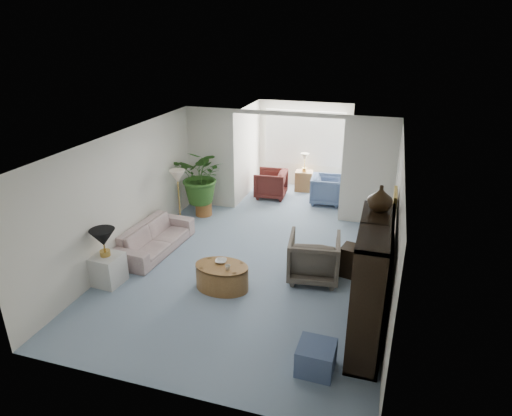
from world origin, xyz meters
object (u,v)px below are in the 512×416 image
(framed_picture, at_px, (395,206))
(end_table, at_px, (108,269))
(sofa, at_px, (155,238))
(coffee_table, at_px, (222,277))
(table_lamp, at_px, (103,238))
(sunroom_table, at_px, (304,181))
(coffee_bowl, at_px, (221,261))
(cabinet_urn, at_px, (380,198))
(side_table_dark, at_px, (354,261))
(coffee_cup, at_px, (228,267))
(plant_pot, at_px, (204,209))
(wingback_chair, at_px, (314,257))
(sunroom_chair_blue, at_px, (327,190))
(sunroom_chair_maroon, at_px, (271,184))
(floor_lamp, at_px, (177,176))
(ottoman, at_px, (316,358))
(entertainment_cabinet, at_px, (370,285))

(framed_picture, relative_size, end_table, 0.91)
(sofa, relative_size, coffee_table, 2.06)
(table_lamp, relative_size, sunroom_table, 0.78)
(coffee_bowl, distance_m, cabinet_urn, 3.00)
(coffee_bowl, height_order, side_table_dark, side_table_dark)
(coffee_cup, relative_size, cabinet_urn, 0.26)
(coffee_bowl, bearing_deg, table_lamp, -164.88)
(sunroom_table, bearing_deg, plant_pot, -129.52)
(end_table, relative_size, sunroom_table, 0.97)
(plant_pot, bearing_deg, wingback_chair, -34.48)
(sunroom_table, bearing_deg, wingback_chair, -76.54)
(end_table, xyz_separation_m, sunroom_table, (2.39, 5.77, 0.01))
(wingback_chair, bearing_deg, framed_picture, 157.33)
(coffee_bowl, distance_m, sunroom_chair_blue, 4.64)
(side_table_dark, height_order, plant_pot, side_table_dark)
(coffee_table, relative_size, wingback_chair, 1.03)
(wingback_chair, distance_m, plant_pot, 3.74)
(coffee_table, bearing_deg, table_lamp, -167.93)
(wingback_chair, xyz_separation_m, side_table_dark, (0.70, 0.30, -0.13))
(wingback_chair, relative_size, sunroom_chair_blue, 1.15)
(table_lamp, relative_size, sunroom_chair_maroon, 0.54)
(sofa, relative_size, cabinet_urn, 5.34)
(floor_lamp, distance_m, plant_pot, 1.42)
(ottoman, bearing_deg, end_table, 164.74)
(coffee_cup, relative_size, plant_pot, 0.24)
(table_lamp, xyz_separation_m, coffee_bowl, (1.96, 0.53, -0.42))
(table_lamp, bearing_deg, wingback_chair, 19.71)
(end_table, height_order, coffee_table, end_table)
(entertainment_cabinet, bearing_deg, plant_pot, 138.77)
(end_table, distance_m, coffee_table, 2.06)
(sunroom_chair_maroon, bearing_deg, coffee_bowl, 0.02)
(sunroom_chair_blue, distance_m, sunroom_table, 1.06)
(coffee_cup, height_order, ottoman, coffee_cup)
(framed_picture, relative_size, sunroom_chair_maroon, 0.61)
(cabinet_urn, height_order, sunroom_chair_blue, cabinet_urn)
(entertainment_cabinet, height_order, cabinet_urn, cabinet_urn)
(entertainment_cabinet, bearing_deg, sunroom_chair_blue, 104.53)
(coffee_table, relative_size, coffee_bowl, 4.77)
(framed_picture, relative_size, side_table_dark, 0.87)
(wingback_chair, distance_m, sunroom_chair_blue, 3.79)
(coffee_bowl, distance_m, ottoman, 2.55)
(end_table, bearing_deg, coffee_cup, 8.68)
(table_lamp, relative_size, sunroom_chair_blue, 0.55)
(side_table_dark, relative_size, plant_pot, 1.43)
(plant_pot, height_order, sunroom_chair_blue, sunroom_chair_blue)
(side_table_dark, height_order, entertainment_cabinet, entertainment_cabinet)
(cabinet_urn, bearing_deg, sunroom_table, 110.99)
(sofa, bearing_deg, framed_picture, -92.02)
(table_lamp, relative_size, coffee_cup, 4.67)
(sofa, bearing_deg, floor_lamp, 2.79)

